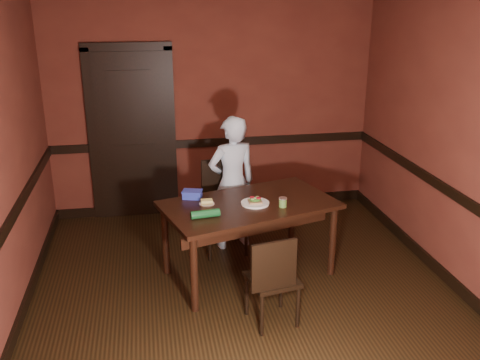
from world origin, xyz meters
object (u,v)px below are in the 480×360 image
object	(u,v)px
cheese_saucer	(207,202)
food_tub	(192,194)
person	(232,183)
sauce_jar	(283,202)
chair_near	(272,278)
dining_table	(249,239)
sandwich_plate	(255,202)
chair_far	(223,208)

from	to	relation	value
cheese_saucer	food_tub	size ratio (longest dim) A/B	0.67
person	sauce_jar	size ratio (longest dim) A/B	16.13
chair_near	cheese_saucer	xyz separation A→B (m)	(-0.44, 0.88, 0.37)
dining_table	chair_near	size ratio (longest dim) A/B	1.95
dining_table	cheese_saucer	xyz separation A→B (m)	(-0.41, 0.04, 0.40)
cheese_saucer	food_tub	world-z (taller)	food_tub
cheese_saucer	food_tub	bearing A→B (deg)	122.74
sauce_jar	cheese_saucer	xyz separation A→B (m)	(-0.70, 0.19, -0.03)
sauce_jar	person	bearing A→B (deg)	113.45
person	sandwich_plate	size ratio (longest dim) A/B	5.44
chair_far	sandwich_plate	world-z (taller)	chair_far
sandwich_plate	food_tub	bearing A→B (deg)	155.71
chair_far	sandwich_plate	size ratio (longest dim) A/B	3.64
cheese_saucer	chair_far	bearing A→B (deg)	66.37
dining_table	food_tub	xyz separation A→B (m)	(-0.53, 0.22, 0.42)
person	cheese_saucer	world-z (taller)	person
dining_table	chair_near	world-z (taller)	chair_near
person	sandwich_plate	distance (m)	0.71
dining_table	cheese_saucer	world-z (taller)	cheese_saucer
sandwich_plate	person	bearing A→B (deg)	98.81
sandwich_plate	chair_near	bearing A→B (deg)	-91.10
chair_far	chair_near	distance (m)	1.43
sandwich_plate	cheese_saucer	size ratio (longest dim) A/B	1.84
chair_near	food_tub	bearing A→B (deg)	-73.22
person	sandwich_plate	world-z (taller)	person
chair_far	chair_near	bearing A→B (deg)	-88.95
cheese_saucer	sauce_jar	bearing A→B (deg)	-15.08
chair_far	person	distance (m)	0.29
dining_table	chair_far	size ratio (longest dim) A/B	1.65
chair_far	sauce_jar	size ratio (longest dim) A/B	10.78
chair_far	cheese_saucer	distance (m)	0.64
chair_far	sandwich_plate	xyz separation A→B (m)	(0.23, -0.60, 0.29)
sauce_jar	cheese_saucer	size ratio (longest dim) A/B	0.62
chair_near	cheese_saucer	world-z (taller)	chair_near
chair_far	person	size ratio (longest dim) A/B	0.67
chair_far	food_tub	world-z (taller)	chair_far
dining_table	sauce_jar	distance (m)	0.54
sandwich_plate	food_tub	world-z (taller)	food_tub
cheese_saucer	person	bearing A→B (deg)	60.58
sandwich_plate	sauce_jar	bearing A→B (deg)	-25.22
sauce_jar	food_tub	size ratio (longest dim) A/B	0.42
dining_table	food_tub	distance (m)	0.71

